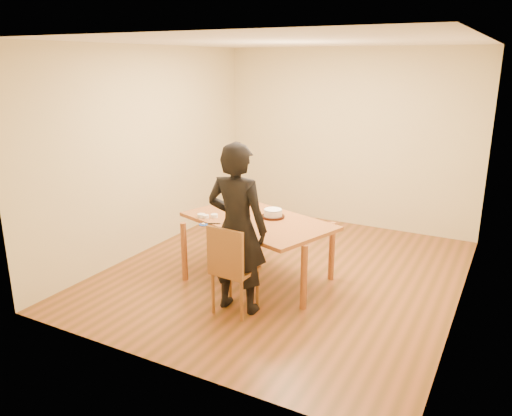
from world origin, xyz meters
The scene contains 16 objects.
room_shell centered at (0.00, 0.34, 1.35)m, with size 4.00×4.50×2.70m.
dining_table centered at (-0.19, -0.33, 0.73)m, with size 1.69×1.00×0.04m, color brown.
dining_chair centered at (-0.04, -1.10, 0.45)m, with size 0.39×0.39×0.04m, color brown.
cake_plate centered at (-0.07, -0.18, 0.76)m, with size 0.27×0.27×0.02m, color #AF280B.
cake centered at (-0.07, -0.18, 0.81)m, with size 0.21×0.21×0.07m, color white.
frosting_dome centered at (-0.07, -0.18, 0.85)m, with size 0.21×0.21×0.03m, color white.
frosting_tub centered at (-0.16, -0.79, 0.79)m, with size 0.08×0.08×0.07m, color white.
frosting_lid centered at (-0.62, -0.80, 0.76)m, with size 0.10×0.10×0.01m, color #173A9A.
frosting_dollop centered at (-0.62, -0.80, 0.77)m, with size 0.04×0.04×0.02m, color white.
ramekin_green centered at (-0.80, -0.58, 0.77)m, with size 0.09×0.09×0.04m, color white.
ramekin_yellow centered at (-0.67, -0.50, 0.77)m, with size 0.08×0.08×0.04m, color white.
ramekin_multi centered at (-0.74, -0.57, 0.77)m, with size 0.08×0.08×0.04m, color white.
candy_box_pink centered at (-0.87, -0.08, 0.76)m, with size 0.14×0.07×0.02m, color #C92F69.
candy_box_green centered at (-0.88, -0.08, 0.78)m, with size 0.13×0.06×0.02m, color green.
spatula centered at (-0.56, -0.72, 0.76)m, with size 0.18×0.02×0.01m, color black.
person centered at (-0.04, -1.06, 0.88)m, with size 0.64×0.42×1.77m, color black.
Camera 1 is at (2.38, -5.14, 2.51)m, focal length 35.00 mm.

